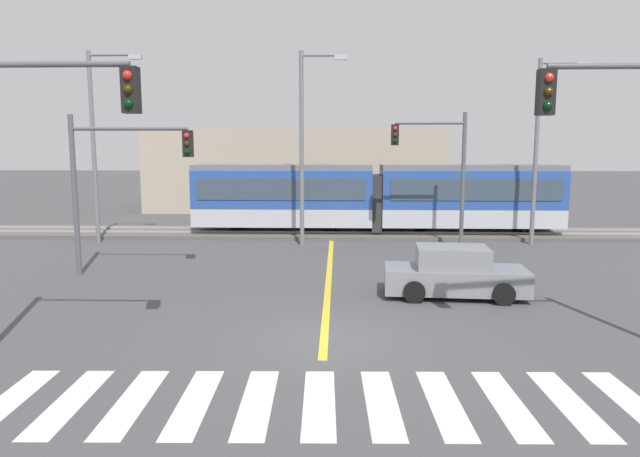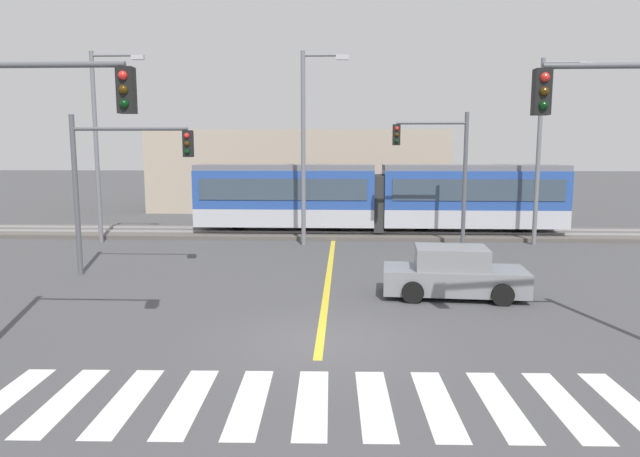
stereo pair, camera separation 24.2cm
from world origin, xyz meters
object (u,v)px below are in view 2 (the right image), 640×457
at_px(street_lamp_centre, 307,137).
at_px(light_rail_tram, 378,195).
at_px(traffic_light_far_right, 441,161).
at_px(traffic_light_mid_left, 117,170).
at_px(street_lamp_east, 544,140).
at_px(street_lamp_west, 101,135).
at_px(traffic_light_near_left, 18,157).
at_px(sedan_crossing, 454,274).

bearing_deg(street_lamp_centre, light_rail_tram, 43.57).
bearing_deg(light_rail_tram, traffic_light_far_right, -58.56).
bearing_deg(street_lamp_centre, traffic_light_mid_left, -133.27).
relative_size(light_rail_tram, street_lamp_east, 2.20).
relative_size(light_rail_tram, street_lamp_centre, 2.13).
bearing_deg(street_lamp_west, light_rail_tram, 12.54).
bearing_deg(light_rail_tram, traffic_light_mid_left, -134.36).
height_order(traffic_light_mid_left, street_lamp_centre, street_lamp_centre).
height_order(traffic_light_far_right, street_lamp_centre, street_lamp_centre).
bearing_deg(light_rail_tram, street_lamp_east, -19.94).
bearing_deg(traffic_light_near_left, street_lamp_west, 107.55).
xyz_separation_m(traffic_light_near_left, traffic_light_mid_left, (-1.23, 8.03, -0.55)).
distance_m(sedan_crossing, traffic_light_near_left, 11.88).
xyz_separation_m(traffic_light_mid_left, street_lamp_centre, (6.13, 6.51, 1.21)).
relative_size(traffic_light_near_left, street_lamp_east, 0.76).
relative_size(traffic_light_near_left, traffic_light_far_right, 1.07).
bearing_deg(traffic_light_mid_left, light_rail_tram, 45.64).
bearing_deg(sedan_crossing, traffic_light_mid_left, 167.43).
bearing_deg(street_lamp_east, street_lamp_west, -179.29).
bearing_deg(street_lamp_centre, traffic_light_near_left, -108.62).
xyz_separation_m(street_lamp_west, street_lamp_centre, (9.60, -0.34, -0.11)).
distance_m(street_lamp_west, street_lamp_centre, 9.61).
xyz_separation_m(light_rail_tram, traffic_light_near_left, (-8.29, -17.77, 2.21)).
distance_m(traffic_light_mid_left, street_lamp_centre, 9.02).
height_order(light_rail_tram, traffic_light_far_right, traffic_light_far_right).
relative_size(light_rail_tram, traffic_light_mid_left, 3.32).
height_order(traffic_light_mid_left, street_lamp_east, street_lamp_east).
bearing_deg(traffic_light_near_left, street_lamp_centre, 71.38).
distance_m(light_rail_tram, street_lamp_centre, 5.49).
distance_m(sedan_crossing, street_lamp_east, 11.86).
xyz_separation_m(sedan_crossing, traffic_light_far_right, (0.86, 8.21, 3.20)).
relative_size(light_rail_tram, sedan_crossing, 4.29).
bearing_deg(street_lamp_east, traffic_light_far_right, -164.23).
distance_m(traffic_light_near_left, street_lamp_west, 15.62).
height_order(light_rail_tram, street_lamp_centre, street_lamp_centre).
relative_size(traffic_light_far_right, street_lamp_west, 0.68).
distance_m(traffic_light_far_right, traffic_light_mid_left, 13.27).
xyz_separation_m(street_lamp_west, street_lamp_east, (20.27, 0.25, -0.25)).
bearing_deg(traffic_light_far_right, traffic_light_near_left, -127.97).
bearing_deg(traffic_light_mid_left, sedan_crossing, -12.57).
height_order(traffic_light_mid_left, street_lamp_west, street_lamp_west).
height_order(light_rail_tram, traffic_light_near_left, traffic_light_near_left).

